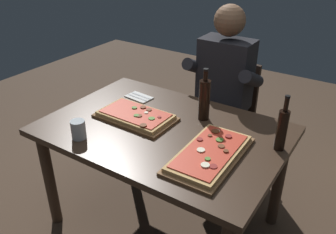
% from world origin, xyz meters
% --- Properties ---
extents(ground_plane, '(6.40, 6.40, 0.00)m').
position_xyz_m(ground_plane, '(0.00, 0.00, 0.00)').
color(ground_plane, '#4C3828').
extents(dining_table, '(1.40, 0.96, 0.74)m').
position_xyz_m(dining_table, '(0.00, 0.00, 0.64)').
color(dining_table, '#3D2B1E').
rests_on(dining_table, ground_plane).
extents(pizza_rectangular_front, '(0.49, 0.29, 0.05)m').
position_xyz_m(pizza_rectangular_front, '(-0.21, -0.00, 0.76)').
color(pizza_rectangular_front, brown).
rests_on(pizza_rectangular_front, dining_table).
extents(pizza_rectangular_left, '(0.30, 0.55, 0.05)m').
position_xyz_m(pizza_rectangular_left, '(0.37, -0.12, 0.76)').
color(pizza_rectangular_left, brown).
rests_on(pizza_rectangular_left, dining_table).
extents(wine_bottle_dark, '(0.07, 0.07, 0.33)m').
position_xyz_m(wine_bottle_dark, '(0.14, 0.23, 0.87)').
color(wine_bottle_dark, black).
rests_on(wine_bottle_dark, dining_table).
extents(oil_bottle_amber, '(0.06, 0.06, 0.31)m').
position_xyz_m(oil_bottle_amber, '(0.64, 0.15, 0.86)').
color(oil_bottle_amber, black).
rests_on(oil_bottle_amber, dining_table).
extents(tumbler_near_camera, '(0.08, 0.08, 0.11)m').
position_xyz_m(tumbler_near_camera, '(-0.33, -0.35, 0.79)').
color(tumbler_near_camera, silver).
rests_on(tumbler_near_camera, dining_table).
extents(napkin_cutlery_set, '(0.19, 0.13, 0.01)m').
position_xyz_m(napkin_cutlery_set, '(-0.37, 0.25, 0.74)').
color(napkin_cutlery_set, white).
rests_on(napkin_cutlery_set, dining_table).
extents(diner_chair, '(0.44, 0.44, 0.87)m').
position_xyz_m(diner_chair, '(0.03, 0.86, 0.49)').
color(diner_chair, black).
rests_on(diner_chair, ground_plane).
extents(seated_diner, '(0.53, 0.41, 1.33)m').
position_xyz_m(seated_diner, '(0.03, 0.74, 0.74)').
color(seated_diner, '#23232D').
rests_on(seated_diner, ground_plane).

